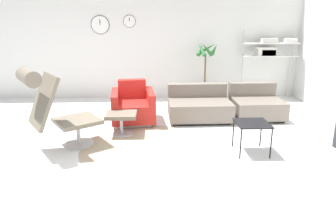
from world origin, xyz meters
TOP-DOWN VIEW (x-y plane):
  - ground_plane at (0.00, 0.00)m, footprint 12.00×12.00m
  - wall_back at (-0.00, 3.05)m, footprint 12.00×0.09m
  - round_rug at (0.01, -0.10)m, footprint 2.00×2.00m
  - lounge_chair at (-1.33, -0.11)m, footprint 1.15×1.04m
  - ottoman at (-0.45, 0.49)m, footprint 0.50×0.42m
  - armchair_red at (-0.31, 1.17)m, footprint 0.86×0.93m
  - couch_low at (0.94, 1.29)m, footprint 1.18×0.89m
  - couch_second at (2.06, 1.36)m, footprint 0.95×0.89m
  - side_table at (1.47, -0.29)m, footprint 0.46×0.46m
  - potted_plant at (1.26, 2.66)m, footprint 0.51×0.51m
  - shelf_unit at (2.77, 2.77)m, footprint 1.26×0.28m

SIDE VIEW (x-z plane):
  - ground_plane at x=0.00m, z-range 0.00..0.00m
  - round_rug at x=0.01m, z-range 0.00..0.01m
  - couch_low at x=0.94m, z-range -0.08..0.55m
  - couch_second at x=2.06m, z-range -0.08..0.55m
  - ottoman at x=-0.45m, z-range 0.09..0.46m
  - armchair_red at x=-0.31m, z-range -0.09..0.65m
  - side_table at x=1.47m, z-range 0.18..0.63m
  - potted_plant at x=1.26m, z-range -0.04..1.33m
  - lounge_chair at x=-1.33m, z-range 0.11..1.32m
  - shelf_unit at x=2.77m, z-range 0.37..2.01m
  - wall_back at x=0.00m, z-range 0.00..2.80m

